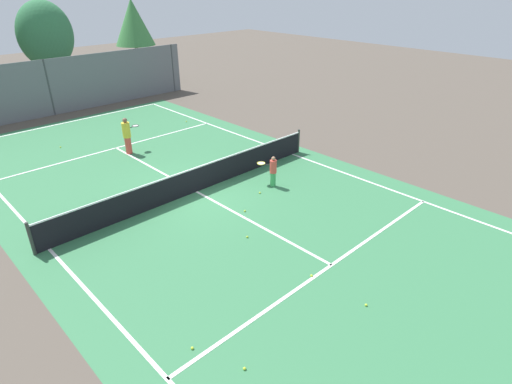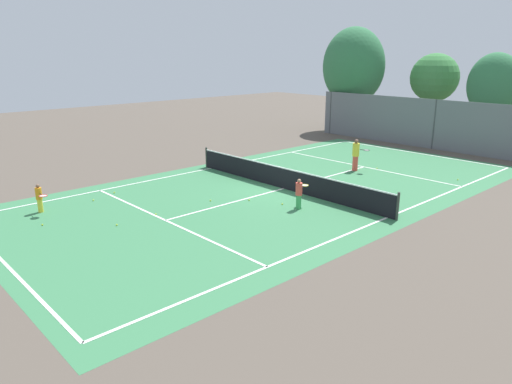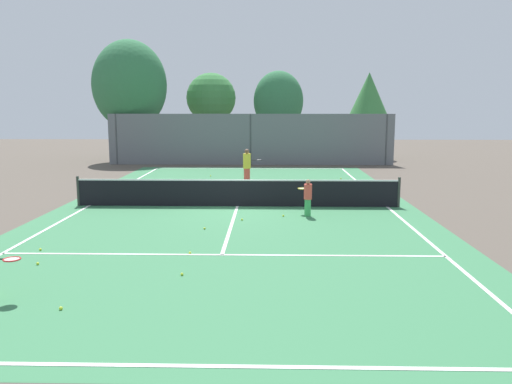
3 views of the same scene
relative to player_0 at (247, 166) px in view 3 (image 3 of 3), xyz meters
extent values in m
plane|color=brown|center=(-0.14, -5.35, -0.87)|extent=(80.00, 80.00, 0.00)
cube|color=#387A4C|center=(-0.14, -5.35, -0.87)|extent=(13.00, 25.00, 0.00)
cube|color=white|center=(-5.64, -5.35, -0.87)|extent=(0.10, 24.00, 0.01)
cube|color=white|center=(5.36, -5.35, -0.87)|extent=(0.10, 24.00, 0.01)
cube|color=white|center=(-0.14, -17.35, -0.87)|extent=(11.00, 0.10, 0.01)
cube|color=white|center=(-0.14, 6.65, -0.87)|extent=(11.00, 0.10, 0.01)
cube|color=white|center=(-0.14, -11.75, -0.87)|extent=(11.00, 0.10, 0.01)
cube|color=white|center=(-0.14, 1.05, -0.87)|extent=(11.00, 0.10, 0.01)
cube|color=white|center=(-0.14, -5.35, -0.87)|extent=(0.10, 12.80, 0.01)
cylinder|color=#333833|center=(-6.04, -5.35, -0.32)|extent=(0.10, 0.10, 1.10)
cylinder|color=#333833|center=(5.76, -5.35, -0.32)|extent=(0.10, 0.10, 1.10)
cube|color=black|center=(-0.14, -5.35, -0.40)|extent=(11.80, 0.03, 0.95)
cube|color=white|center=(-0.14, -5.35, 0.10)|extent=(11.80, 0.04, 0.05)
cube|color=slate|center=(-0.14, 8.65, 0.73)|extent=(18.00, 0.06, 3.20)
cylinder|color=#3F4447|center=(-8.64, 8.65, 0.73)|extent=(0.12, 0.12, 3.20)
cylinder|color=#3F4447|center=(-0.14, 8.65, 0.73)|extent=(0.12, 0.12, 3.20)
cylinder|color=#3F4447|center=(8.36, 8.65, 0.73)|extent=(0.12, 0.12, 3.20)
cylinder|color=brown|center=(7.93, 12.65, 0.53)|extent=(0.28, 0.28, 2.80)
cone|color=#3D8442|center=(7.93, 12.65, 3.52)|extent=(2.87, 2.87, 3.19)
cylinder|color=brown|center=(-3.19, 14.04, 0.59)|extent=(0.31, 0.31, 2.93)
sphere|color=#3D8442|center=(-3.19, 14.04, 3.40)|extent=(3.58, 3.58, 3.58)
cylinder|color=brown|center=(1.67, 12.75, 0.36)|extent=(0.33, 0.33, 2.47)
ellipsoid|color=#337547|center=(1.67, 12.75, 3.16)|extent=(3.47, 2.85, 4.16)
cylinder|color=brown|center=(-8.22, 10.71, 0.55)|extent=(0.45, 0.45, 2.85)
ellipsoid|color=#337547|center=(-8.22, 10.71, 4.18)|extent=(4.91, 4.47, 5.89)
cylinder|color=#E54C3F|center=(-0.01, 0.00, -0.48)|extent=(0.29, 0.29, 0.79)
cylinder|color=yellow|center=(-0.01, 0.00, 0.26)|extent=(0.36, 0.36, 0.69)
sphere|color=brown|center=(-0.01, 0.00, 0.71)|extent=(0.21, 0.21, 0.21)
cylinder|color=black|center=(0.31, 0.08, 0.29)|extent=(0.20, 0.08, 0.03)
torus|color=black|center=(0.55, 0.15, 0.29)|extent=(0.41, 0.41, 0.03)
cylinder|color=silver|center=(0.55, 0.15, 0.29)|extent=(0.34, 0.34, 0.00)
cylinder|color=#3FA559|center=(2.32, -7.04, -0.58)|extent=(0.21, 0.21, 0.58)
cylinder|color=#E54C3F|center=(2.32, -7.04, -0.04)|extent=(0.27, 0.27, 0.51)
sphere|color=#A37556|center=(2.32, -7.04, 0.30)|extent=(0.16, 0.16, 0.16)
cylinder|color=black|center=(2.24, -6.77, -0.01)|extent=(0.09, 0.20, 0.03)
torus|color=yellow|center=(2.17, -6.53, -0.01)|extent=(0.41, 0.41, 0.03)
cylinder|color=silver|center=(2.17, -6.53, -0.01)|extent=(0.34, 0.34, 0.00)
torus|color=red|center=(-3.82, -14.84, -0.08)|extent=(0.33, 0.33, 0.03)
cylinder|color=silver|center=(-3.82, -14.84, -0.08)|extent=(0.28, 0.28, 0.00)
cube|color=blue|center=(-0.04, -4.46, -0.69)|extent=(0.45, 0.32, 0.36)
sphere|color=#CCE533|center=(-0.13, -4.46, -0.48)|extent=(0.07, 0.07, 0.07)
sphere|color=#CCE533|center=(0.05, -4.41, -0.48)|extent=(0.07, 0.07, 0.07)
sphere|color=#CCE533|center=(-0.91, -9.04, -0.84)|extent=(0.07, 0.07, 0.07)
sphere|color=#CCE533|center=(5.18, -5.06, -0.84)|extent=(0.07, 0.07, 0.07)
sphere|color=#CCE533|center=(-2.05, 2.94, -0.84)|extent=(0.07, 0.07, 0.07)
sphere|color=#CCE533|center=(1.50, -7.15, -0.84)|extent=(0.07, 0.07, 0.07)
sphere|color=#CCE533|center=(0.15, -7.78, -0.84)|extent=(0.07, 0.07, 0.07)
sphere|color=#CCE533|center=(0.59, 1.19, -0.84)|extent=(0.07, 0.07, 0.07)
sphere|color=#CCE533|center=(-0.87, -13.36, -0.84)|extent=(0.07, 0.07, 0.07)
sphere|color=#CCE533|center=(-2.74, -15.35, -0.84)|extent=(0.07, 0.07, 0.07)
sphere|color=#CCE533|center=(-4.34, -12.67, -0.84)|extent=(0.07, 0.07, 0.07)
sphere|color=#CCE533|center=(2.34, -4.31, -0.84)|extent=(0.07, 0.07, 0.07)
sphere|color=#CCE533|center=(-4.81, -11.47, -0.84)|extent=(0.07, 0.07, 0.07)
sphere|color=#CCE533|center=(4.67, 2.06, -0.84)|extent=(0.07, 0.07, 0.07)
sphere|color=#CCE533|center=(-0.95, -11.68, -0.84)|extent=(0.07, 0.07, 0.07)
sphere|color=#CCE533|center=(3.25, -4.75, -0.84)|extent=(0.07, 0.07, 0.07)
camera|label=1|loc=(-8.42, -17.25, 6.44)|focal=29.52mm
camera|label=2|loc=(14.47, -20.65, 5.19)|focal=33.22mm
camera|label=3|loc=(1.01, -24.18, 2.75)|focal=36.56mm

